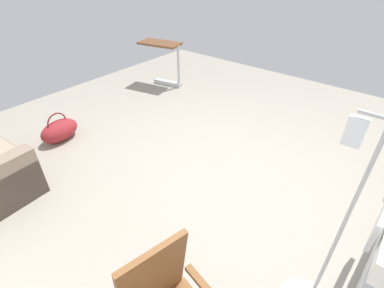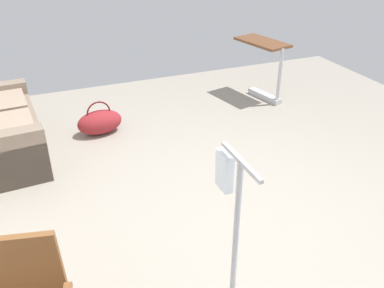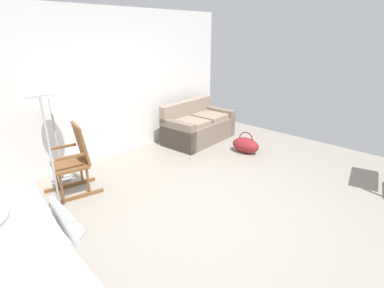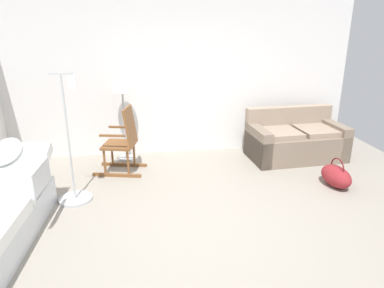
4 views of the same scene
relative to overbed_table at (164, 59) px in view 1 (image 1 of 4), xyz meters
The scene contains 3 objects.
ground_plane 2.89m from the overbed_table, 145.15° to the left, with size 7.43×7.43×0.00m, color gray.
overbed_table is the anchor object (origin of this frame).
duffel_bag 2.52m from the overbed_table, 95.66° to the left, with size 0.38×0.59×0.43m.
Camera 1 is at (-1.59, 2.35, 2.30)m, focal length 26.44 mm.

